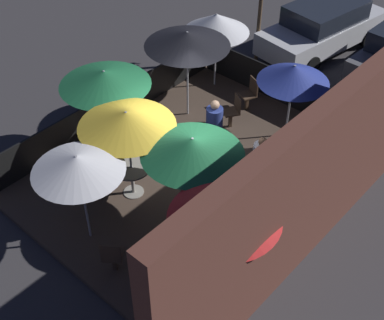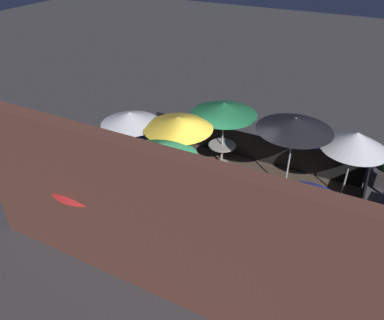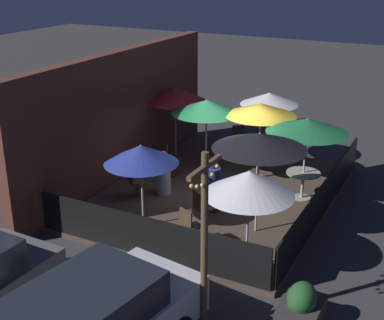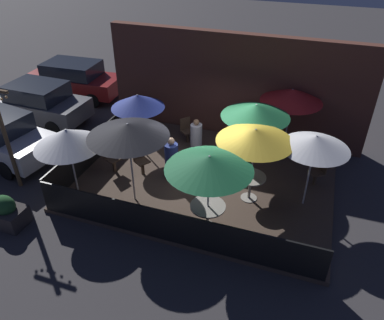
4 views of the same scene
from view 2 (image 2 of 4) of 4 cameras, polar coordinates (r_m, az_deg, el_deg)
name	(u,v)px [view 2 (image 2 of 4)]	position (r m, az deg, el deg)	size (l,w,h in m)	color
ground_plane	(214,208)	(11.13, 3.36, -7.33)	(60.00, 60.00, 0.00)	#383538
patio_deck	(214,207)	(11.09, 3.37, -7.10)	(7.66, 5.92, 0.12)	#47382D
building_wall	(152,226)	(7.78, -6.18, -9.97)	(9.26, 0.36, 3.79)	brown
fence_front	(250,146)	(13.04, 8.80, 2.08)	(7.46, 0.05, 0.95)	black
fence_side_left	(354,235)	(10.23, 23.48, -10.48)	(0.05, 5.72, 0.95)	black
patio_umbrella_0	(224,109)	(11.88, 4.90, 7.78)	(2.13, 2.13, 2.24)	#B2B2B7
patio_umbrella_1	(178,123)	(10.90, -2.13, 5.70)	(2.06, 2.06, 2.27)	#B2B2B7
patio_umbrella_2	(308,196)	(8.77, 17.29, -5.24)	(1.75, 1.75, 2.07)	#B2B2B7
patio_umbrella_3	(93,173)	(9.10, -14.90, -1.86)	(2.02, 2.02, 2.24)	#B2B2B7
patio_umbrella_4	(130,118)	(11.48, -9.43, 6.36)	(1.80, 1.80, 2.21)	#B2B2B7
patio_umbrella_5	(158,151)	(9.62, -5.15, 1.38)	(2.07, 2.07, 2.24)	#B2B2B7
patio_umbrella_6	(356,141)	(11.18, 23.69, 2.69)	(1.83, 1.83, 2.21)	#B2B2B7
patio_umbrella_7	(295,124)	(10.82, 15.44, 5.32)	(2.16, 2.16, 2.45)	#B2B2B7
dining_table_0	(222,149)	(12.56, 4.59, 1.74)	(0.91, 0.91, 0.75)	#9E998E
dining_table_1	(179,165)	(11.64, -1.99, -0.81)	(0.86, 0.86, 0.77)	#9E998E
patio_chair_0	(233,251)	(9.08, 6.23, -13.59)	(0.56, 0.56, 0.91)	#4C3828
patio_chair_1	(106,175)	(11.69, -12.96, -2.30)	(0.56, 0.56, 0.90)	#4C3828
patio_chair_2	(324,210)	(10.70, 19.42, -7.13)	(0.52, 0.52, 0.92)	#4C3828
patio_chair_3	(288,203)	(10.64, 14.39, -6.30)	(0.55, 0.55, 0.93)	#4C3828
patio_chair_4	(174,223)	(9.67, -2.77, -9.56)	(0.54, 0.54, 0.96)	#4C3828
patron_0	(221,227)	(9.55, 4.45, -10.09)	(0.45, 0.45, 1.25)	silver
patron_1	(253,193)	(10.62, 9.21, -4.98)	(0.50, 0.50, 1.37)	navy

